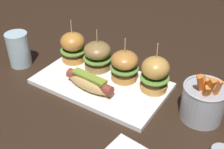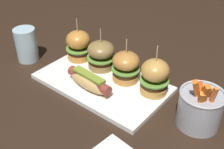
{
  "view_description": "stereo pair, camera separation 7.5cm",
  "coord_description": "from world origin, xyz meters",
  "px_view_note": "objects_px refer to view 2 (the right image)",
  "views": [
    {
      "loc": [
        0.41,
        -0.58,
        0.52
      ],
      "look_at": [
        0.04,
        0.0,
        0.05
      ],
      "focal_mm": 46.15,
      "sensor_mm": 36.0,
      "label": 1
    },
    {
      "loc": [
        0.47,
        -0.54,
        0.52
      ],
      "look_at": [
        0.04,
        0.0,
        0.05
      ],
      "focal_mm": 46.15,
      "sensor_mm": 36.0,
      "label": 2
    }
  ],
  "objects_px": {
    "platter_main": "(102,83)",
    "water_glass": "(26,45)",
    "fries_bucket": "(200,108)",
    "slider_center_right": "(126,66)",
    "slider_center_left": "(101,55)",
    "hot_dog": "(89,81)",
    "slider_far_left": "(78,45)",
    "slider_far_right": "(155,76)"
  },
  "relations": [
    {
      "from": "water_glass",
      "to": "slider_center_left",
      "type": "bearing_deg",
      "value": 23.29
    },
    {
      "from": "hot_dog",
      "to": "slider_center_right",
      "type": "bearing_deg",
      "value": 60.78
    },
    {
      "from": "platter_main",
      "to": "slider_far_left",
      "type": "height_order",
      "value": "slider_far_left"
    },
    {
      "from": "platter_main",
      "to": "water_glass",
      "type": "xyz_separation_m",
      "value": [
        -0.3,
        -0.05,
        0.05
      ]
    },
    {
      "from": "platter_main",
      "to": "fries_bucket",
      "type": "bearing_deg",
      "value": 4.64
    },
    {
      "from": "fries_bucket",
      "to": "platter_main",
      "type": "bearing_deg",
      "value": -175.36
    },
    {
      "from": "slider_center_right",
      "to": "hot_dog",
      "type": "bearing_deg",
      "value": -119.22
    },
    {
      "from": "slider_far_left",
      "to": "fries_bucket",
      "type": "distance_m",
      "value": 0.45
    },
    {
      "from": "platter_main",
      "to": "slider_far_left",
      "type": "distance_m",
      "value": 0.17
    },
    {
      "from": "slider_far_left",
      "to": "slider_far_right",
      "type": "xyz_separation_m",
      "value": [
        0.3,
        -0.0,
        0.0
      ]
    },
    {
      "from": "slider_far_left",
      "to": "slider_center_left",
      "type": "bearing_deg",
      "value": 2.33
    },
    {
      "from": "water_glass",
      "to": "platter_main",
      "type": "bearing_deg",
      "value": 8.82
    },
    {
      "from": "slider_far_right",
      "to": "hot_dog",
      "type": "bearing_deg",
      "value": -146.9
    },
    {
      "from": "slider_far_left",
      "to": "water_glass",
      "type": "xyz_separation_m",
      "value": [
        -0.15,
        -0.1,
        -0.01
      ]
    },
    {
      "from": "fries_bucket",
      "to": "slider_center_right",
      "type": "bearing_deg",
      "value": 173.79
    },
    {
      "from": "hot_dog",
      "to": "slider_center_right",
      "type": "distance_m",
      "value": 0.12
    },
    {
      "from": "fries_bucket",
      "to": "slider_far_right",
      "type": "bearing_deg",
      "value": 169.59
    },
    {
      "from": "slider_far_right",
      "to": "slider_center_left",
      "type": "bearing_deg",
      "value": 178.02
    },
    {
      "from": "slider_center_left",
      "to": "hot_dog",
      "type": "bearing_deg",
      "value": -66.69
    },
    {
      "from": "hot_dog",
      "to": "slider_center_right",
      "type": "height_order",
      "value": "slider_center_right"
    },
    {
      "from": "slider_far_right",
      "to": "water_glass",
      "type": "relative_size",
      "value": 1.3
    },
    {
      "from": "water_glass",
      "to": "fries_bucket",
      "type": "bearing_deg",
      "value": 6.72
    },
    {
      "from": "hot_dog",
      "to": "slider_far_left",
      "type": "bearing_deg",
      "value": 143.67
    },
    {
      "from": "slider_center_right",
      "to": "water_glass",
      "type": "relative_size",
      "value": 1.2
    },
    {
      "from": "slider_far_right",
      "to": "platter_main",
      "type": "bearing_deg",
      "value": -160.92
    },
    {
      "from": "slider_far_left",
      "to": "platter_main",
      "type": "bearing_deg",
      "value": -20.32
    },
    {
      "from": "platter_main",
      "to": "water_glass",
      "type": "distance_m",
      "value": 0.31
    },
    {
      "from": "slider_far_left",
      "to": "slider_center_right",
      "type": "relative_size",
      "value": 1.05
    },
    {
      "from": "slider_far_left",
      "to": "slider_far_right",
      "type": "relative_size",
      "value": 0.96
    },
    {
      "from": "slider_far_left",
      "to": "slider_center_left",
      "type": "distance_m",
      "value": 0.1
    },
    {
      "from": "hot_dog",
      "to": "slider_far_left",
      "type": "relative_size",
      "value": 1.11
    },
    {
      "from": "slider_far_left",
      "to": "hot_dog",
      "type": "bearing_deg",
      "value": -36.33
    },
    {
      "from": "platter_main",
      "to": "hot_dog",
      "type": "xyz_separation_m",
      "value": [
        -0.01,
        -0.05,
        0.03
      ]
    },
    {
      "from": "platter_main",
      "to": "slider_far_left",
      "type": "relative_size",
      "value": 2.73
    },
    {
      "from": "slider_far_right",
      "to": "water_glass",
      "type": "bearing_deg",
      "value": -167.64
    },
    {
      "from": "slider_center_left",
      "to": "slider_far_right",
      "type": "height_order",
      "value": "slider_far_right"
    },
    {
      "from": "slider_center_left",
      "to": "water_glass",
      "type": "bearing_deg",
      "value": -156.71
    },
    {
      "from": "slider_center_right",
      "to": "slider_center_left",
      "type": "bearing_deg",
      "value": 175.88
    },
    {
      "from": "platter_main",
      "to": "slider_far_left",
      "type": "bearing_deg",
      "value": 159.68
    },
    {
      "from": "platter_main",
      "to": "slider_far_right",
      "type": "relative_size",
      "value": 2.64
    },
    {
      "from": "slider_center_left",
      "to": "slider_far_right",
      "type": "relative_size",
      "value": 0.9
    },
    {
      "from": "slider_far_left",
      "to": "fries_bucket",
      "type": "bearing_deg",
      "value": -3.91
    }
  ]
}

